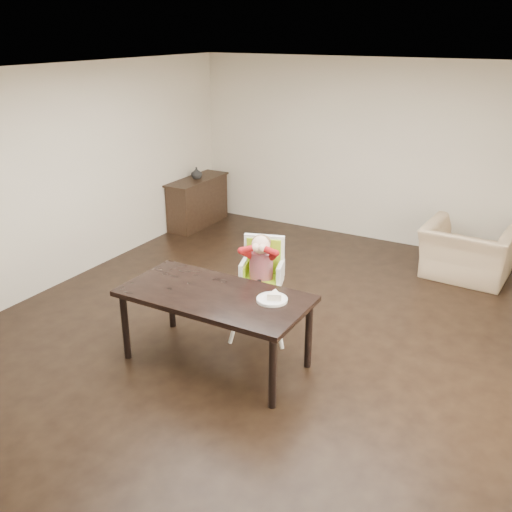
# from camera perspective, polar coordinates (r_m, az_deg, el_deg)

# --- Properties ---
(ground) EXTENTS (7.00, 7.00, 0.00)m
(ground) POSITION_cam_1_polar(r_m,az_deg,el_deg) (6.19, 1.23, -7.99)
(ground) COLOR black
(ground) RESTS_ON ground
(room_walls) EXTENTS (6.02, 7.02, 2.71)m
(room_walls) POSITION_cam_1_polar(r_m,az_deg,el_deg) (5.51, 1.38, 8.98)
(room_walls) COLOR beige
(room_walls) RESTS_ON ground
(dining_table) EXTENTS (1.80, 0.90, 0.75)m
(dining_table) POSITION_cam_1_polar(r_m,az_deg,el_deg) (5.44, -4.14, -4.51)
(dining_table) COLOR black
(dining_table) RESTS_ON ground
(high_chair) EXTENTS (0.59, 0.59, 1.13)m
(high_chair) POSITION_cam_1_polar(r_m,az_deg,el_deg) (5.93, 0.57, -0.84)
(high_chair) COLOR white
(high_chair) RESTS_ON ground
(plate) EXTENTS (0.30, 0.30, 0.08)m
(plate) POSITION_cam_1_polar(r_m,az_deg,el_deg) (5.25, 1.71, -4.22)
(plate) COLOR white
(plate) RESTS_ON dining_table
(armchair) EXTENTS (1.13, 0.77, 0.95)m
(armchair) POSITION_cam_1_polar(r_m,az_deg,el_deg) (7.90, 20.45, 1.19)
(armchair) COLOR tan
(armchair) RESTS_ON ground
(sideboard) EXTENTS (0.44, 1.26, 0.79)m
(sideboard) POSITION_cam_1_polar(r_m,az_deg,el_deg) (9.52, -5.85, 5.41)
(sideboard) COLOR black
(sideboard) RESTS_ON ground
(vase) EXTENTS (0.24, 0.24, 0.18)m
(vase) POSITION_cam_1_polar(r_m,az_deg,el_deg) (9.40, -5.96, 8.23)
(vase) COLOR #99999E
(vase) RESTS_ON sideboard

